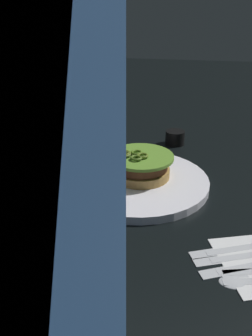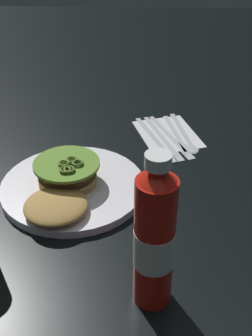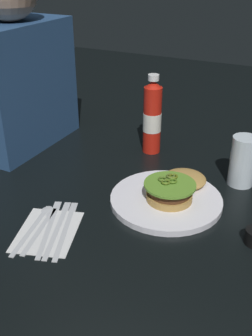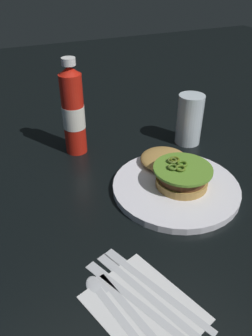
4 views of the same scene
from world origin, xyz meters
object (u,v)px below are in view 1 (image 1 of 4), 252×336
burger_sandwich (124,166)px  water_glass (70,124)px  condiment_cup (175,138)px  table_knife (250,245)px  dinner_plate (137,183)px

burger_sandwich → water_glass: bearing=-41.5°
burger_sandwich → water_glass: water_glass is taller
water_glass → condiment_cup: size_ratio=2.88×
table_knife → burger_sandwich: bearing=-39.0°
dinner_plate → burger_sandwich: burger_sandwich is taller
dinner_plate → burger_sandwich: (0.03, -0.02, 0.03)m
dinner_plate → water_glass: water_glass is taller
burger_sandwich → table_knife: (-0.23, 0.18, -0.03)m
water_glass → condiment_cup: 0.27m
table_knife → water_glass: bearing=-40.0°
burger_sandwich → table_knife: burger_sandwich is taller
condiment_cup → table_knife: condiment_cup is taller
dinner_plate → table_knife: 0.26m
dinner_plate → water_glass: bearing=-39.8°
dinner_plate → table_knife: size_ratio=1.35×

